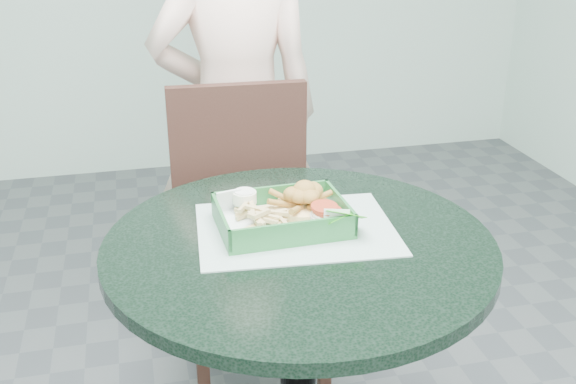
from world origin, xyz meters
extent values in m
cylinder|color=black|center=(0.00, 0.00, 0.73)|extent=(0.84, 0.84, 0.03)
cube|color=black|center=(-0.01, 0.53, 0.45)|extent=(0.43, 0.43, 0.04)
cube|color=black|center=(-0.01, 0.72, 0.70)|extent=(0.43, 0.04, 0.46)
cube|color=black|center=(-0.19, 0.34, 0.21)|extent=(0.04, 0.04, 0.43)
cube|color=black|center=(0.17, 0.34, 0.21)|extent=(0.04, 0.04, 0.43)
cube|color=black|center=(-0.19, 0.71, 0.21)|extent=(0.04, 0.04, 0.43)
cube|color=black|center=(0.17, 0.71, 0.21)|extent=(0.04, 0.04, 0.43)
imported|color=beige|center=(0.01, 0.89, 0.79)|extent=(0.60, 0.41, 1.58)
cube|color=#9FBBB3|center=(0.00, 0.05, 0.75)|extent=(0.45, 0.35, 0.00)
cube|color=#246C33|center=(-0.02, 0.06, 0.76)|extent=(0.28, 0.20, 0.01)
cube|color=white|center=(-0.02, 0.06, 0.76)|extent=(0.27, 0.19, 0.00)
cube|color=#246C33|center=(-0.02, 0.16, 0.79)|extent=(0.28, 0.01, 0.05)
cube|color=#246C33|center=(-0.02, -0.03, 0.79)|extent=(0.28, 0.01, 0.05)
cube|color=#246C33|center=(0.11, 0.06, 0.79)|extent=(0.01, 0.20, 0.05)
cube|color=#246C33|center=(-0.16, 0.06, 0.79)|extent=(0.01, 0.20, 0.05)
cylinder|color=#E7C37A|center=(0.03, 0.09, 0.78)|extent=(0.13, 0.13, 0.02)
cylinder|color=white|center=(-0.09, 0.14, 0.80)|extent=(0.05, 0.05, 0.03)
cylinder|color=white|center=(-0.09, 0.14, 0.81)|extent=(0.05, 0.05, 0.00)
cylinder|color=silver|center=(0.07, 0.02, 0.78)|extent=(0.07, 0.07, 0.02)
torus|color=white|center=(0.07, 0.02, 0.79)|extent=(0.07, 0.07, 0.01)
cylinder|color=#B2361E|center=(0.07, 0.02, 0.80)|extent=(0.06, 0.06, 0.01)
camera|label=1|loc=(-0.32, -1.23, 1.44)|focal=42.00mm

